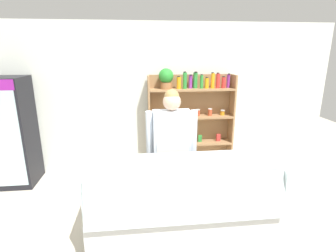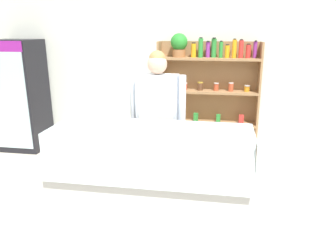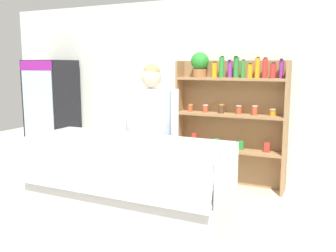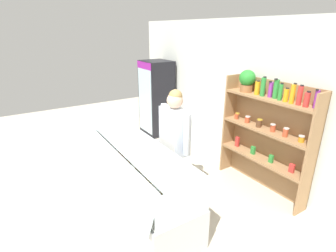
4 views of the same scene
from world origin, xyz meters
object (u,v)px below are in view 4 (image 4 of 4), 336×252
at_px(shelving_unit, 265,125).
at_px(shop_clerk, 174,137).
at_px(drinks_fridge, 156,98).
at_px(deli_display_case, 141,193).

distance_m(shelving_unit, shop_clerk, 1.48).
height_order(shelving_unit, shop_clerk, shelving_unit).
bearing_deg(drinks_fridge, deli_display_case, -34.26).
bearing_deg(deli_display_case, shelving_unit, 77.38).
distance_m(drinks_fridge, shelving_unit, 3.06).
bearing_deg(shelving_unit, deli_display_case, -102.62).
distance_m(deli_display_case, shop_clerk, 0.94).
xyz_separation_m(shelving_unit, shop_clerk, (-0.48, -1.39, -0.05)).
xyz_separation_m(drinks_fridge, shop_clerk, (2.56, -1.17, 0.14)).
xyz_separation_m(shelving_unit, deli_display_case, (-0.45, -1.99, -0.78)).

